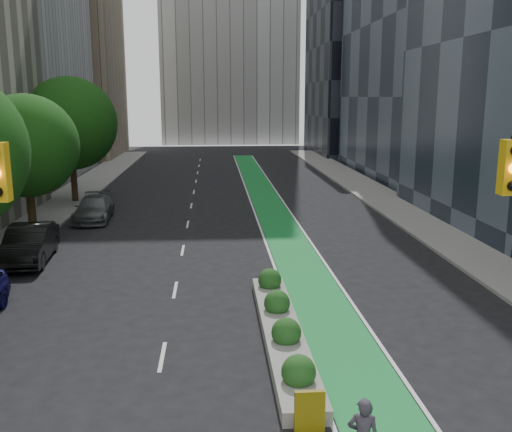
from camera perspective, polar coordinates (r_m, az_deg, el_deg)
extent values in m
cube|color=gray|center=(37.27, -21.21, -0.57)|extent=(3.60, 90.00, 0.15)
cube|color=gray|center=(37.84, 15.40, -0.01)|extent=(3.60, 90.00, 0.15)
cube|color=#198C38|center=(40.75, 1.26, 1.14)|extent=(2.20, 70.00, 0.01)
cube|color=tan|center=(78.41, -19.09, 15.18)|extent=(14.00, 16.00, 26.00)
cube|color=black|center=(80.87, 11.13, 16.18)|extent=(14.00, 18.00, 28.00)
cylinder|color=black|center=(33.83, -21.63, 1.95)|extent=(0.44, 0.44, 4.48)
sphere|color=#14400D|center=(33.51, -21.98, 6.53)|extent=(5.60, 5.60, 5.60)
cylinder|color=black|center=(43.34, -17.81, 4.66)|extent=(0.44, 0.44, 5.15)
sphere|color=#14400D|center=(43.09, -18.08, 8.79)|extent=(6.60, 6.60, 6.60)
cube|color=gold|center=(11.84, 24.04, 4.46)|extent=(0.34, 0.28, 1.05)
cube|color=gray|center=(18.51, 2.63, -11.61)|extent=(1.20, 10.00, 0.40)
cube|color=yellow|center=(13.76, 5.38, -18.85)|extent=(0.70, 0.12, 1.00)
sphere|color=#194C19|center=(15.18, 4.28, -15.28)|extent=(0.90, 0.90, 0.90)
sphere|color=#194C19|center=(17.42, 3.04, -11.56)|extent=(0.90, 0.90, 0.90)
sphere|color=#194C19|center=(19.72, 2.11, -8.69)|extent=(0.90, 0.90, 0.90)
sphere|color=#194C19|center=(22.07, 1.38, -6.42)|extent=(0.90, 0.90, 0.90)
imported|color=black|center=(28.54, -21.73, -2.60)|extent=(2.25, 5.36, 1.72)
imported|color=#5B5D60|center=(36.87, -15.90, 0.72)|extent=(2.33, 5.23, 1.49)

